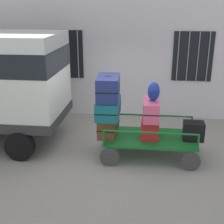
% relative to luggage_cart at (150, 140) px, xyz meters
% --- Properties ---
extents(ground_plane, '(40.00, 40.00, 0.00)m').
position_rel_luggage_cart_xyz_m(ground_plane, '(-0.95, 0.18, -0.41)').
color(ground_plane, gray).
extents(building_wall, '(12.00, 0.38, 5.00)m').
position_rel_luggage_cart_xyz_m(building_wall, '(-0.95, 2.91, 2.09)').
color(building_wall, silver).
rests_on(building_wall, ground).
extents(luggage_cart, '(2.26, 1.29, 0.50)m').
position_rel_luggage_cart_xyz_m(luggage_cart, '(0.00, 0.00, 0.00)').
color(luggage_cart, '#146023').
rests_on(luggage_cart, ground).
extents(cart_railing, '(2.14, 1.16, 0.37)m').
position_rel_luggage_cart_xyz_m(cart_railing, '(-0.00, 0.00, 0.40)').
color(cart_railing, '#146023').
rests_on(cart_railing, luggage_cart).
extents(suitcase_left_bottom, '(0.47, 0.83, 0.49)m').
position_rel_luggage_cart_xyz_m(suitcase_left_bottom, '(-1.01, 0.02, 0.33)').
color(suitcase_left_bottom, brown).
rests_on(suitcase_left_bottom, luggage_cart).
extents(suitcase_left_middle, '(0.55, 0.99, 0.42)m').
position_rel_luggage_cart_xyz_m(suitcase_left_middle, '(-1.01, 0.01, 0.79)').
color(suitcase_left_middle, '#0F5960').
rests_on(suitcase_left_middle, suitcase_left_bottom).
extents(suitcase_left_top, '(0.54, 0.89, 0.56)m').
position_rel_luggage_cart_xyz_m(suitcase_left_top, '(-1.01, -0.01, 1.28)').
color(suitcase_left_top, navy).
rests_on(suitcase_left_top, suitcase_left_middle).
extents(suitcase_midleft_bottom, '(0.45, 0.62, 0.47)m').
position_rel_luggage_cart_xyz_m(suitcase_midleft_bottom, '(-0.00, 0.01, 0.32)').
color(suitcase_midleft_bottom, '#B21E1E').
rests_on(suitcase_midleft_bottom, luggage_cart).
extents(suitcase_midleft_middle, '(0.38, 0.84, 0.46)m').
position_rel_luggage_cart_xyz_m(suitcase_midleft_middle, '(0.00, 0.02, 0.79)').
color(suitcase_midleft_middle, '#CC4C72').
rests_on(suitcase_midleft_middle, suitcase_midleft_bottom).
extents(suitcase_center_bottom, '(0.50, 0.37, 0.45)m').
position_rel_luggage_cart_xyz_m(suitcase_center_bottom, '(1.01, -0.04, 0.31)').
color(suitcase_center_bottom, black).
rests_on(suitcase_center_bottom, luggage_cart).
extents(backpack, '(0.27, 0.22, 0.44)m').
position_rel_luggage_cart_xyz_m(backpack, '(0.04, -0.04, 1.24)').
color(backpack, navy).
rests_on(backpack, suitcase_midleft_middle).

